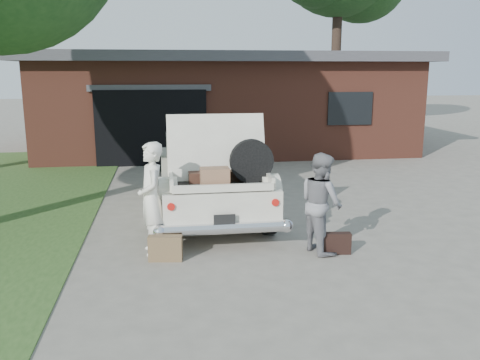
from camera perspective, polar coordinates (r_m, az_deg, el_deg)
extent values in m
plane|color=gray|center=(7.56, 0.68, -9.14)|extent=(90.00, 90.00, 0.00)
cube|color=brown|center=(18.62, -1.94, 8.41)|extent=(12.00, 7.00, 3.00)
cube|color=#4C4C51|center=(18.58, -1.98, 13.49)|extent=(12.80, 7.80, 0.30)
cube|color=black|center=(15.10, -9.91, 5.79)|extent=(3.20, 0.30, 2.20)
cube|color=#4C4C51|center=(14.94, -10.08, 10.15)|extent=(3.50, 0.12, 0.18)
cube|color=black|center=(16.00, 12.24, 7.86)|extent=(1.40, 0.08, 1.00)
cylinder|color=#38281E|center=(24.17, 10.69, 13.03)|extent=(0.44, 0.44, 6.31)
cube|color=silver|center=(10.11, -3.52, -0.03)|extent=(1.88, 4.88, 0.63)
cube|color=beige|center=(10.29, -3.72, 3.36)|extent=(1.62, 1.96, 0.51)
cube|color=black|center=(11.21, -4.15, 3.99)|extent=(1.51, 0.09, 0.43)
cube|color=black|center=(9.39, -3.20, 2.38)|extent=(1.51, 0.09, 0.43)
cylinder|color=black|center=(8.54, -8.19, -4.45)|extent=(0.22, 0.64, 0.64)
cylinder|color=black|center=(8.72, 3.17, -3.99)|extent=(0.22, 0.64, 0.64)
cylinder|color=black|center=(11.75, -8.43, 0.17)|extent=(0.22, 0.64, 0.64)
cylinder|color=black|center=(11.88, -0.14, 0.44)|extent=(0.22, 0.64, 0.64)
cylinder|color=silver|center=(7.78, -1.76, -5.48)|extent=(2.00, 0.19, 0.18)
cylinder|color=#A5140F|center=(7.69, -7.76, -2.93)|extent=(0.12, 0.10, 0.12)
cylinder|color=#A5140F|center=(7.88, 3.94, -2.48)|extent=(0.12, 0.10, 0.12)
cube|color=black|center=(7.72, -1.75, -4.49)|extent=(0.33, 0.02, 0.17)
cube|color=black|center=(8.24, -2.33, -0.47)|extent=(1.52, 1.08, 0.04)
cube|color=silver|center=(8.17, -7.77, 0.02)|extent=(0.07, 1.07, 0.18)
cube|color=silver|center=(8.34, 2.98, 0.37)|extent=(0.07, 1.07, 0.18)
cube|color=silver|center=(7.71, -1.88, -0.91)|extent=(1.56, 0.07, 0.12)
cube|color=silver|center=(8.50, -2.65, 3.72)|extent=(1.64, 0.38, 1.08)
cube|color=#46291E|center=(8.35, -4.00, 0.41)|extent=(0.52, 0.34, 0.17)
cube|color=#96694C|center=(7.91, -2.84, 0.27)|extent=(0.45, 0.29, 0.31)
cube|color=black|center=(8.45, -1.63, 0.59)|extent=(0.56, 0.37, 0.17)
cylinder|color=black|center=(8.19, 1.30, 2.13)|extent=(0.71, 0.16, 0.71)
imported|color=white|center=(7.79, -9.89, -2.06)|extent=(0.51, 0.69, 1.72)
imported|color=gray|center=(7.86, 9.09, -2.52)|extent=(0.76, 0.88, 1.55)
cube|color=brown|center=(7.61, -8.38, -7.60)|extent=(0.51, 0.22, 0.38)
cube|color=black|center=(7.96, 10.80, -6.99)|extent=(0.44, 0.19, 0.33)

